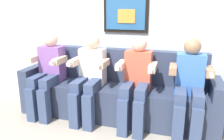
% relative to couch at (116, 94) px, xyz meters
% --- Properties ---
extents(ground_plane, '(6.47, 6.47, 0.00)m').
position_rel_couch_xyz_m(ground_plane, '(0.00, -0.33, -0.31)').
color(ground_plane, '#9E9384').
extents(back_wall_assembly, '(4.98, 0.10, 2.60)m').
position_rel_couch_xyz_m(back_wall_assembly, '(0.00, 0.44, 0.99)').
color(back_wall_assembly, silver).
rests_on(back_wall_assembly, ground_plane).
extents(couch, '(2.58, 0.58, 0.90)m').
position_rel_couch_xyz_m(couch, '(0.00, 0.00, 0.00)').
color(couch, '#333D56').
rests_on(couch, ground_plane).
extents(person_leftmost, '(0.46, 0.56, 1.11)m').
position_rel_couch_xyz_m(person_leftmost, '(-0.91, -0.17, 0.29)').
color(person_leftmost, '#8C59A5').
rests_on(person_leftmost, ground_plane).
extents(person_left_center, '(0.46, 0.56, 1.11)m').
position_rel_couch_xyz_m(person_left_center, '(-0.30, -0.17, 0.29)').
color(person_left_center, white).
rests_on(person_left_center, ground_plane).
extents(person_right_center, '(0.46, 0.56, 1.11)m').
position_rel_couch_xyz_m(person_right_center, '(0.30, -0.17, 0.29)').
color(person_right_center, '#D8593F').
rests_on(person_right_center, ground_plane).
extents(person_rightmost, '(0.46, 0.56, 1.11)m').
position_rel_couch_xyz_m(person_rightmost, '(0.91, -0.17, 0.29)').
color(person_rightmost, '#3F72CC').
rests_on(person_rightmost, ground_plane).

